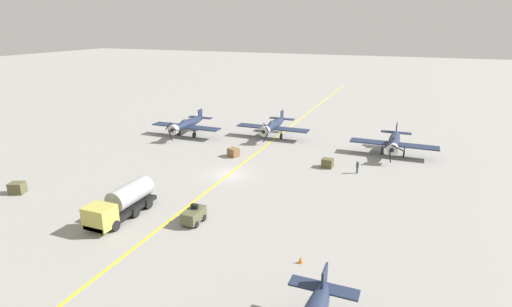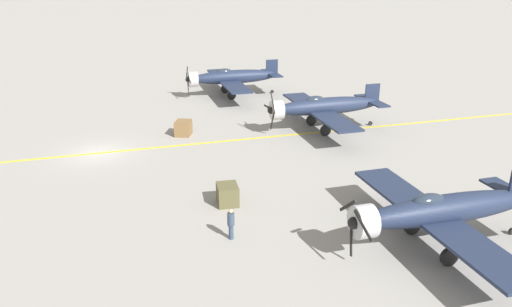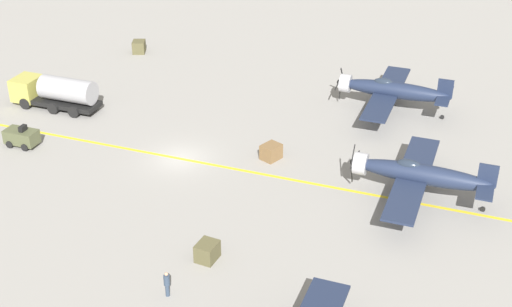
{
  "view_description": "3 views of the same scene",
  "coord_description": "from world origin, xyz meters",
  "px_view_note": "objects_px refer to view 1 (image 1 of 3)",
  "views": [
    {
      "loc": [
        -20.45,
        41.91,
        18.02
      ],
      "look_at": [
        -2.4,
        -3.12,
        2.09
      ],
      "focal_mm": 28.0,
      "sensor_mm": 36.0,
      "label": 1
    },
    {
      "loc": [
        -36.32,
        -1.32,
        12.87
      ],
      "look_at": [
        -8.12,
        -9.67,
        1.86
      ],
      "focal_mm": 35.0,
      "sensor_mm": 36.0,
      "label": 2
    },
    {
      "loc": [
        -42.91,
        -22.21,
        26.88
      ],
      "look_at": [
        -0.5,
        -6.49,
        1.95
      ],
      "focal_mm": 50.0,
      "sensor_mm": 36.0,
      "label": 3
    }
  ],
  "objects_px": {
    "fuel_tanker": "(122,203)",
    "airplane_near_left": "(394,141)",
    "supply_crate_by_tanker": "(328,163)",
    "supply_crate_outboard": "(233,152)",
    "airplane_near_right": "(187,124)",
    "tow_tractor": "(194,215)",
    "supply_crate_mid_lane": "(17,188)",
    "traffic_cone": "(301,260)",
    "airplane_near_center": "(273,126)",
    "ground_crew_walking": "(357,166)"
  },
  "relations": [
    {
      "from": "airplane_near_right",
      "to": "supply_crate_mid_lane",
      "type": "distance_m",
      "value": 27.99
    },
    {
      "from": "airplane_near_left",
      "to": "supply_crate_by_tanker",
      "type": "distance_m",
      "value": 11.55
    },
    {
      "from": "supply_crate_mid_lane",
      "to": "traffic_cone",
      "type": "height_order",
      "value": "supply_crate_mid_lane"
    },
    {
      "from": "airplane_near_left",
      "to": "airplane_near_center",
      "type": "relative_size",
      "value": 1.0
    },
    {
      "from": "ground_crew_walking",
      "to": "traffic_cone",
      "type": "bearing_deg",
      "value": 86.83
    },
    {
      "from": "fuel_tanker",
      "to": "supply_crate_mid_lane",
      "type": "distance_m",
      "value": 14.66
    },
    {
      "from": "tow_tractor",
      "to": "supply_crate_by_tanker",
      "type": "bearing_deg",
      "value": -113.16
    },
    {
      "from": "airplane_near_left",
      "to": "supply_crate_outboard",
      "type": "xyz_separation_m",
      "value": [
        20.9,
        9.11,
        -1.41
      ]
    },
    {
      "from": "fuel_tanker",
      "to": "supply_crate_mid_lane",
      "type": "relative_size",
      "value": 5.3
    },
    {
      "from": "fuel_tanker",
      "to": "supply_crate_mid_lane",
      "type": "bearing_deg",
      "value": -1.03
    },
    {
      "from": "fuel_tanker",
      "to": "supply_crate_by_tanker",
      "type": "bearing_deg",
      "value": -125.96
    },
    {
      "from": "airplane_near_right",
      "to": "traffic_cone",
      "type": "bearing_deg",
      "value": 116.71
    },
    {
      "from": "supply_crate_mid_lane",
      "to": "traffic_cone",
      "type": "distance_m",
      "value": 32.88
    },
    {
      "from": "supply_crate_by_tanker",
      "to": "supply_crate_outboard",
      "type": "bearing_deg",
      "value": 2.2
    },
    {
      "from": "fuel_tanker",
      "to": "supply_crate_by_tanker",
      "type": "relative_size",
      "value": 5.69
    },
    {
      "from": "supply_crate_outboard",
      "to": "traffic_cone",
      "type": "bearing_deg",
      "value": 126.09
    },
    {
      "from": "airplane_near_right",
      "to": "traffic_cone",
      "type": "height_order",
      "value": "airplane_near_right"
    },
    {
      "from": "supply_crate_by_tanker",
      "to": "traffic_cone",
      "type": "height_order",
      "value": "supply_crate_by_tanker"
    },
    {
      "from": "airplane_near_left",
      "to": "ground_crew_walking",
      "type": "distance_m",
      "value": 10.11
    },
    {
      "from": "airplane_near_right",
      "to": "supply_crate_outboard",
      "type": "bearing_deg",
      "value": 132.32
    },
    {
      "from": "supply_crate_mid_lane",
      "to": "tow_tractor",
      "type": "bearing_deg",
      "value": -176.59
    },
    {
      "from": "airplane_near_left",
      "to": "traffic_cone",
      "type": "xyz_separation_m",
      "value": [
        4.86,
        31.12,
        -1.74
      ]
    },
    {
      "from": "airplane_near_right",
      "to": "ground_crew_walking",
      "type": "relative_size",
      "value": 7.25
    },
    {
      "from": "tow_tractor",
      "to": "supply_crate_mid_lane",
      "type": "xyz_separation_m",
      "value": [
        21.66,
        1.29,
        -0.16
      ]
    },
    {
      "from": "tow_tractor",
      "to": "airplane_near_right",
      "type": "bearing_deg",
      "value": -57.77
    },
    {
      "from": "airplane_near_left",
      "to": "traffic_cone",
      "type": "distance_m",
      "value": 31.54
    },
    {
      "from": "airplane_near_left",
      "to": "fuel_tanker",
      "type": "height_order",
      "value": "airplane_near_left"
    },
    {
      "from": "airplane_near_right",
      "to": "tow_tractor",
      "type": "bearing_deg",
      "value": 105.15
    },
    {
      "from": "airplane_near_left",
      "to": "airplane_near_right",
      "type": "height_order",
      "value": "same"
    },
    {
      "from": "airplane_near_left",
      "to": "traffic_cone",
      "type": "relative_size",
      "value": 21.82
    },
    {
      "from": "supply_crate_by_tanker",
      "to": "traffic_cone",
      "type": "relative_size",
      "value": 2.56
    },
    {
      "from": "fuel_tanker",
      "to": "tow_tractor",
      "type": "bearing_deg",
      "value": -167.52
    },
    {
      "from": "fuel_tanker",
      "to": "supply_crate_outboard",
      "type": "relative_size",
      "value": 5.57
    },
    {
      "from": "supply_crate_mid_lane",
      "to": "traffic_cone",
      "type": "relative_size",
      "value": 2.74
    },
    {
      "from": "airplane_near_right",
      "to": "tow_tractor",
      "type": "distance_m",
      "value": 30.98
    },
    {
      "from": "tow_tractor",
      "to": "traffic_cone",
      "type": "relative_size",
      "value": 4.73
    },
    {
      "from": "airplane_near_right",
      "to": "airplane_near_center",
      "type": "height_order",
      "value": "same"
    },
    {
      "from": "airplane_near_right",
      "to": "supply_crate_mid_lane",
      "type": "height_order",
      "value": "airplane_near_right"
    },
    {
      "from": "ground_crew_walking",
      "to": "supply_crate_mid_lane",
      "type": "relative_size",
      "value": 1.1
    },
    {
      "from": "airplane_near_left",
      "to": "airplane_near_right",
      "type": "relative_size",
      "value": 1.0
    },
    {
      "from": "airplane_near_left",
      "to": "supply_crate_outboard",
      "type": "height_order",
      "value": "airplane_near_left"
    },
    {
      "from": "airplane_near_right",
      "to": "supply_crate_mid_lane",
      "type": "xyz_separation_m",
      "value": [
        5.14,
        27.48,
        -1.38
      ]
    },
    {
      "from": "tow_tractor",
      "to": "fuel_tanker",
      "type": "bearing_deg",
      "value": 12.48
    },
    {
      "from": "traffic_cone",
      "to": "tow_tractor",
      "type": "bearing_deg",
      "value": -13.62
    },
    {
      "from": "airplane_near_left",
      "to": "traffic_cone",
      "type": "height_order",
      "value": "airplane_near_left"
    },
    {
      "from": "fuel_tanker",
      "to": "airplane_near_left",
      "type": "bearing_deg",
      "value": -127.6
    },
    {
      "from": "airplane_near_right",
      "to": "supply_crate_outboard",
      "type": "xyz_separation_m",
      "value": [
        -11.66,
        6.9,
        -1.41
      ]
    },
    {
      "from": "airplane_near_center",
      "to": "supply_crate_outboard",
      "type": "height_order",
      "value": "airplane_near_center"
    },
    {
      "from": "airplane_near_right",
      "to": "traffic_cone",
      "type": "relative_size",
      "value": 21.82
    },
    {
      "from": "supply_crate_by_tanker",
      "to": "supply_crate_outboard",
      "type": "xyz_separation_m",
      "value": [
        13.32,
        0.51,
        0.01
      ]
    }
  ]
}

